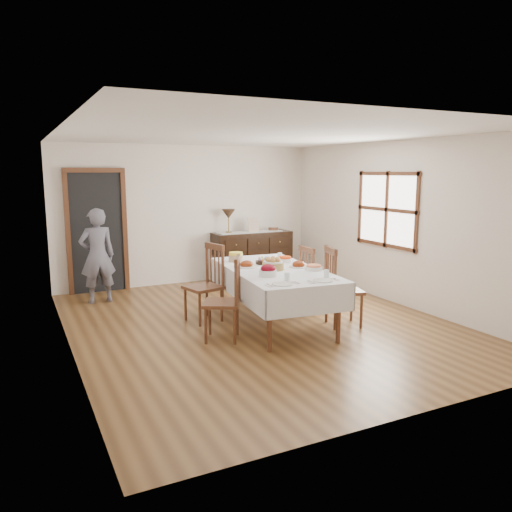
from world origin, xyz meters
name	(u,v)px	position (x,y,z in m)	size (l,w,h in m)	color
ground	(259,323)	(0.00, 0.00, 0.00)	(6.00, 6.00, 0.00)	brown
room_shell	(237,205)	(-0.15, 0.42, 1.64)	(5.02, 6.02, 2.65)	white
dining_table	(274,275)	(0.17, -0.12, 0.70)	(1.40, 2.41, 0.79)	white
chair_left_near	(226,298)	(-0.68, -0.42, 0.54)	(0.60, 0.60, 1.07)	#58321E
chair_left_far	(206,282)	(-0.60, 0.48, 0.56)	(0.55, 0.55, 1.10)	#58321E
chair_right_near	(340,286)	(0.96, -0.57, 0.56)	(0.57, 0.57, 1.10)	#58321E
chair_right_far	(314,278)	(1.04, 0.22, 0.50)	(0.42, 0.42, 1.00)	#58321E
sideboard	(252,255)	(1.20, 2.72, 0.47)	(1.56, 0.57, 0.94)	black
person	(97,253)	(-1.83, 2.19, 0.82)	(0.51, 0.33, 1.64)	slate
bread_basket	(273,264)	(0.12, -0.17, 0.87)	(0.30, 0.30, 0.18)	olive
egg_basket	(264,261)	(0.22, 0.27, 0.83)	(0.26, 0.26, 0.10)	black
ham_platter_a	(247,265)	(-0.12, 0.16, 0.82)	(0.33, 0.33, 0.11)	white
ham_platter_b	(299,265)	(0.53, -0.18, 0.82)	(0.27, 0.27, 0.11)	white
beet_bowl	(268,271)	(-0.13, -0.51, 0.86)	(0.23, 0.23, 0.15)	white
carrot_bowl	(285,259)	(0.56, 0.26, 0.83)	(0.20, 0.20, 0.08)	white
pineapple_bowl	(236,257)	(-0.07, 0.63, 0.86)	(0.21, 0.21, 0.14)	tan
casserole_dish	(314,268)	(0.61, -0.44, 0.83)	(0.24, 0.24, 0.07)	white
butter_dish	(269,270)	(0.00, -0.30, 0.83)	(0.15, 0.10, 0.07)	white
setting_left	(284,282)	(-0.16, -0.96, 0.81)	(0.43, 0.31, 0.10)	white
setting_right	(324,278)	(0.38, -1.02, 0.81)	(0.43, 0.31, 0.10)	white
glass_far_a	(241,257)	(0.03, 0.67, 0.85)	(0.06, 0.06, 0.11)	white
glass_far_b	(280,256)	(0.63, 0.55, 0.84)	(0.06, 0.06, 0.09)	white
runner	(250,232)	(1.15, 2.72, 0.94)	(1.30, 0.35, 0.01)	silver
table_lamp	(229,215)	(0.72, 2.76, 1.29)	(0.26, 0.26, 0.46)	brown
picture_frame	(253,225)	(1.21, 2.69, 1.08)	(0.22, 0.08, 0.28)	#C5AC93
deco_bowl	(273,229)	(1.70, 2.76, 0.97)	(0.20, 0.20, 0.06)	#58321E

